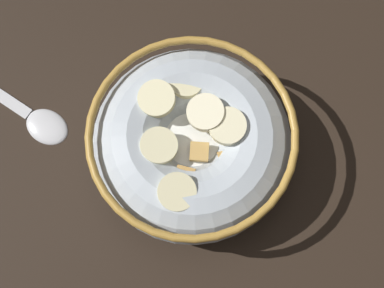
# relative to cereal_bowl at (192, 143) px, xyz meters

# --- Properties ---
(ground_plane) EXTENTS (1.08, 1.08, 0.02)m
(ground_plane) POSITION_rel_cereal_bowl_xyz_m (-0.00, -0.00, -0.04)
(ground_plane) COLOR black
(cereal_bowl) EXTENTS (0.16, 0.16, 0.07)m
(cereal_bowl) POSITION_rel_cereal_bowl_xyz_m (0.00, 0.00, 0.00)
(cereal_bowl) COLOR #B2BCC6
(cereal_bowl) RESTS_ON ground_plane
(spoon) EXTENTS (0.03, 0.15, 0.01)m
(spoon) POSITION_rel_cereal_bowl_xyz_m (-0.05, 0.14, -0.03)
(spoon) COLOR silver
(spoon) RESTS_ON ground_plane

